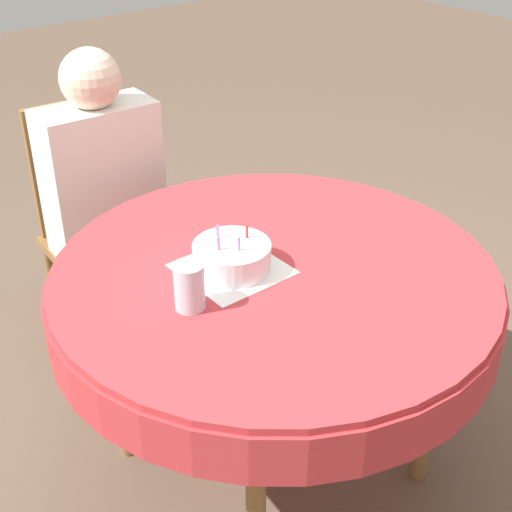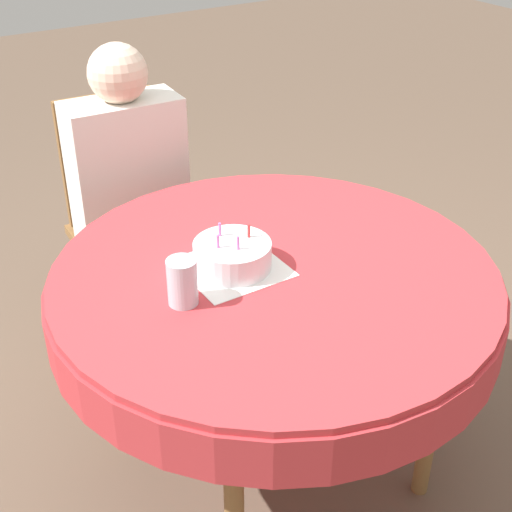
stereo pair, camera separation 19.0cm
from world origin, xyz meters
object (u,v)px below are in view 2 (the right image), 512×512
chair (126,215)px  person (130,176)px  drinking_glass (182,282)px  birthday_cake (232,255)px

chair → person: bearing=-90.0°
drinking_glass → birthday_cake: bearing=21.7°
birthday_cake → drinking_glass: (-0.19, -0.08, 0.02)m
person → birthday_cake: 0.79m
person → drinking_glass: bearing=-101.6°
person → drinking_glass: person is taller
person → birthday_cake: bearing=-89.6°
birthday_cake → drinking_glass: 0.20m
birthday_cake → drinking_glass: size_ratio=1.71×
chair → birthday_cake: size_ratio=4.50×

